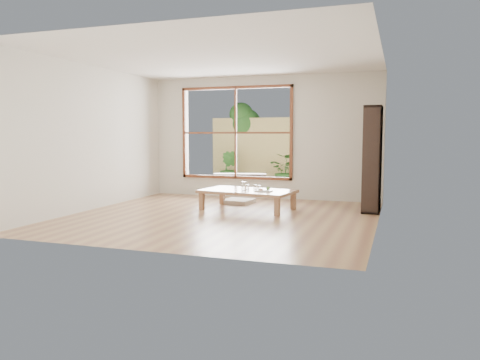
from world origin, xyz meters
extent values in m
plane|color=tan|center=(0.00, 0.00, 0.00)|extent=(5.00, 5.00, 0.00)
cube|color=#A0704D|center=(0.19, 0.80, 0.33)|extent=(1.76, 1.15, 0.05)
cube|color=#A0704D|center=(-0.60, 0.53, 0.15)|extent=(0.09, 0.09, 0.31)
cube|color=#A0704D|center=(-0.49, 1.29, 0.15)|extent=(0.09, 0.09, 0.31)
cube|color=#A0704D|center=(0.87, 0.32, 0.15)|extent=(0.09, 0.09, 0.31)
cube|color=#A0704D|center=(0.98, 1.08, 0.15)|extent=(0.09, 0.09, 0.31)
cube|color=silver|center=(-0.23, 1.50, 0.04)|extent=(0.60, 0.60, 0.08)
cube|color=black|center=(2.33, 1.39, 0.93)|extent=(0.30, 0.84, 1.86)
cylinder|color=silver|center=(0.15, 0.70, 0.44)|extent=(0.09, 0.09, 0.16)
cylinder|color=silver|center=(0.41, 0.82, 0.40)|extent=(0.06, 0.06, 0.09)
cylinder|color=silver|center=(0.29, 0.97, 0.40)|extent=(0.06, 0.06, 0.08)
cylinder|color=silver|center=(0.16, 0.88, 0.40)|extent=(0.07, 0.07, 0.09)
cube|color=white|center=(0.53, 0.68, 0.37)|extent=(0.29, 0.22, 0.02)
sphere|color=#547A31|center=(0.60, 0.72, 0.41)|extent=(0.07, 0.07, 0.07)
cube|color=#C15A2D|center=(0.50, 0.64, 0.39)|extent=(0.05, 0.04, 0.02)
cube|color=beige|center=(0.46, 0.71, 0.39)|extent=(0.06, 0.05, 0.02)
cylinder|color=silver|center=(0.56, 0.62, 0.38)|extent=(0.16, 0.03, 0.01)
cube|color=#332C25|center=(-0.60, 3.56, 0.00)|extent=(2.80, 2.00, 0.05)
cube|color=black|center=(-0.85, 3.44, 0.40)|extent=(1.31, 0.70, 0.05)
cube|color=black|center=(-1.38, 3.14, 0.20)|extent=(0.07, 0.07, 0.35)
cube|color=black|center=(-1.46, 3.42, 0.20)|extent=(0.07, 0.07, 0.35)
cube|color=black|center=(-0.25, 3.47, 0.20)|extent=(0.07, 0.07, 0.35)
cube|color=black|center=(-0.33, 3.74, 0.20)|extent=(0.07, 0.07, 0.35)
cube|color=#DBC770|center=(-0.60, 4.56, 0.90)|extent=(2.80, 0.06, 1.80)
imported|color=#2D5D22|center=(0.13, 4.12, 0.46)|extent=(1.00, 0.95, 0.87)
imported|color=#2D5D22|center=(-1.39, 4.16, 0.49)|extent=(0.59, 0.52, 0.92)
cylinder|color=#4C3D2D|center=(-1.30, 4.86, 0.80)|extent=(0.14, 0.14, 1.60)
sphere|color=#2D5D22|center=(-1.18, 4.86, 1.65)|extent=(0.84, 0.84, 0.84)
sphere|color=#2D5D22|center=(-1.45, 4.94, 1.45)|extent=(0.70, 0.70, 0.70)
sphere|color=#2D5D22|center=(-1.27, 4.76, 1.90)|extent=(0.64, 0.64, 0.64)
camera|label=1|loc=(2.78, -7.21, 1.35)|focal=35.00mm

